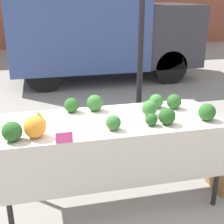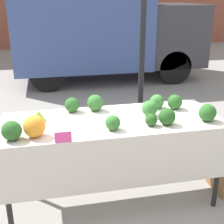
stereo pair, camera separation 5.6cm
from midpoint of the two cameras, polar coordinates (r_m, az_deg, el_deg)
The scene contains 17 objects.
ground_plane at distance 3.49m, azimuth 0.48°, elevation -15.36°, with size 40.00×40.00×0.00m, color gray.
tent_pole at distance 3.82m, azimuth 5.91°, elevation 10.13°, with size 0.07×0.07×2.71m.
parked_truck at distance 7.85m, azimuth -1.68°, elevation 15.18°, with size 4.50×2.05×2.36m.
market_table at distance 3.02m, azimuth 0.81°, elevation -3.92°, with size 2.13×0.82×0.91m.
orange_cauliflower at distance 2.73m, azimuth -13.45°, elevation -2.56°, with size 0.19×0.19×0.19m.
romanesco_head at distance 3.05m, azimuth -12.76°, elevation -0.72°, with size 0.14×0.14×0.11m.
broccoli_head_0 at distance 3.24m, azimuth -6.84°, elevation 1.31°, with size 0.15×0.15×0.15m.
broccoli_head_1 at distance 2.95m, azimuth 10.56°, elevation -0.84°, with size 0.16×0.16×0.16m.
broccoli_head_2 at distance 3.25m, azimuth -2.59°, elevation 1.69°, with size 0.17×0.17×0.17m.
broccoli_head_3 at distance 3.37m, azimuth 11.88°, elevation 1.82°, with size 0.16×0.16×0.16m.
broccoli_head_4 at distance 2.72m, azimuth -17.34°, elevation -3.27°, with size 0.17×0.17×0.17m.
broccoli_head_5 at distance 2.79m, azimuth 0.73°, elevation -1.96°, with size 0.14×0.14×0.14m.
broccoli_head_6 at distance 3.13m, azimuth 7.41°, elevation 0.67°, with size 0.16×0.16×0.16m.
broccoli_head_7 at distance 2.91m, azimuth 7.71°, elevation -1.46°, with size 0.11×0.11×0.11m.
broccoli_head_8 at distance 3.13m, azimuth 17.55°, elevation -0.13°, with size 0.17×0.17×0.17m.
broccoli_head_9 at distance 3.36m, azimuth 8.69°, elevation 1.93°, with size 0.15×0.15×0.15m.
price_sign at distance 2.60m, azimuth -8.32°, elevation -4.58°, with size 0.14×0.01×0.09m.
Camera 2 is at (-0.58, -2.75, 2.07)m, focal length 50.00 mm.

